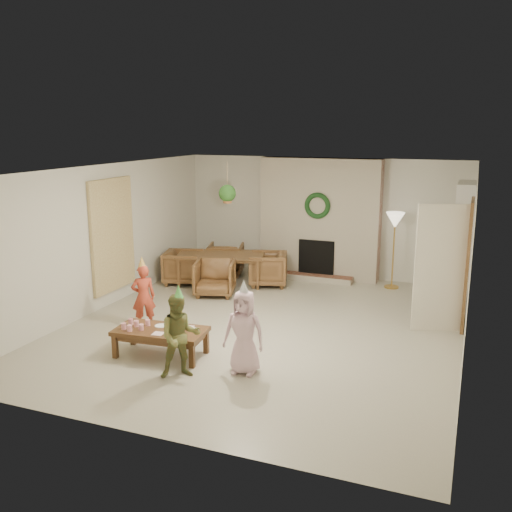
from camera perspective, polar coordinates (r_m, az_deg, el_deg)
The scene contains 56 objects.
floor at distance 9.10m, azimuth 0.85°, elevation -7.15°, with size 7.00×7.00×0.00m, color #B7B29E.
ceiling at distance 8.56m, azimuth 0.91°, elevation 8.76°, with size 7.00×7.00×0.00m, color white.
wall_back at distance 12.03m, azimuth 6.74°, elevation 3.93°, with size 7.00×7.00×0.00m, color silver.
wall_front at distance 5.72m, azimuth -11.57°, elevation -6.56°, with size 7.00×7.00×0.00m, color silver.
wall_left at distance 10.17m, azimuth -15.18°, elevation 1.88°, with size 7.00×7.00×0.00m, color silver.
wall_right at distance 8.22m, azimuth 20.87°, elevation -1.13°, with size 7.00×7.00×0.00m, color silver.
fireplace_mass at distance 11.84m, azimuth 6.49°, elevation 3.79°, with size 2.50×0.40×2.50m, color #4F1615.
fireplace_hearth at distance 11.76m, azimuth 5.90°, elevation -2.20°, with size 1.60×0.30×0.12m, color #5C2719.
fireplace_firebox at distance 11.82m, azimuth 6.16°, elevation -0.17°, with size 0.75×0.12×0.75m, color black.
fireplace_wreath at distance 11.57m, azimuth 6.23°, elevation 5.09°, with size 0.54×0.54×0.10m, color #163B1A.
floor_lamp_base at distance 11.52m, azimuth 13.56°, elevation -3.05°, with size 0.28×0.28×0.03m, color gold.
floor_lamp_post at distance 11.35m, azimuth 13.74°, elevation 0.29°, with size 0.03×0.03×1.36m, color gold.
floor_lamp_shade at distance 11.23m, azimuth 13.92°, elevation 3.54°, with size 0.36×0.36×0.30m, color beige.
bookshelf_carcass at distance 10.50m, azimuth 20.15°, elevation 1.04°, with size 0.30×1.00×2.20m, color white.
bookshelf_shelf_a at distance 10.65m, azimuth 19.77°, elevation -2.37°, with size 0.30×0.92×0.03m, color white.
bookshelf_shelf_b at distance 10.55m, azimuth 19.93°, elevation -0.28°, with size 0.30×0.92×0.03m, color white.
bookshelf_shelf_c at distance 10.47m, azimuth 20.10°, elevation 1.85°, with size 0.30×0.92×0.03m, color white.
bookshelf_shelf_d at distance 10.41m, azimuth 20.27°, elevation 4.01°, with size 0.30×0.92×0.03m, color white.
books_row_lower at distance 10.47m, azimuth 19.69°, elevation -1.83°, with size 0.20×0.40×0.24m, color #A2261E.
books_row_mid at distance 10.57m, azimuth 19.89°, elevation 0.53°, with size 0.20×0.44×0.24m, color #25638B.
books_row_upper at distance 10.35m, azimuth 20.03°, elevation 2.47°, with size 0.20×0.36×0.22m, color #BE8228.
door_frame at distance 9.44m, azimuth 20.64°, elevation -0.78°, with size 0.05×0.86×2.04m, color brown.
door_leaf at distance 9.09m, azimuth 18.19°, elevation -1.25°, with size 0.05×0.80×2.00m, color beige.
curtain_panel at distance 10.30m, azimuth -14.34°, elevation 2.07°, with size 0.06×1.20×2.00m, color beige.
dining_table at distance 11.40m, azimuth -3.60°, elevation -1.36°, with size 1.74×0.97×0.61m, color brown.
dining_chair_near at distance 10.66m, azimuth -4.20°, elevation -2.22°, with size 0.72×0.74×0.68m, color brown.
dining_chair_far at distance 12.13m, azimuth -3.07°, elevation -0.31°, with size 0.72×0.74×0.68m, color brown.
dining_chair_left at distance 11.53m, azimuth -7.37°, elevation -1.12°, with size 0.72×0.74×0.68m, color brown.
dining_chair_right at distance 11.30m, azimuth 1.21°, elevation -1.31°, with size 0.72×0.74×0.68m, color brown.
hanging_plant_cord at distance 10.47m, azimuth -2.93°, elevation 7.61°, with size 0.01×0.01×0.70m, color tan.
hanging_plant_pot at distance 10.51m, azimuth -2.91°, elevation 5.71°, with size 0.16×0.16×0.12m, color #955730.
hanging_plant_foliage at distance 10.49m, azimuth -2.92°, elevation 6.36°, with size 0.32×0.32×0.32m, color #204E1A.
coffee_table_top at distance 8.00m, azimuth -9.65°, elevation -7.51°, with size 1.26×0.63×0.06m, color brown.
coffee_table_apron at distance 8.02m, azimuth -9.63°, elevation -7.96°, with size 1.17×0.53×0.08m, color brown.
coffee_leg_fl at distance 8.11m, azimuth -14.09°, elevation -8.89°, with size 0.07×0.07×0.33m, color brown.
coffee_leg_fr at distance 7.63m, azimuth -6.50°, elevation -10.02°, with size 0.07×0.07×0.33m, color brown.
coffee_leg_bl at distance 8.53m, azimuth -12.34°, elevation -7.69°, with size 0.07×0.07×0.33m, color brown.
coffee_leg_br at distance 8.07m, azimuth -5.08°, elevation -8.66°, with size 0.07×0.07×0.33m, color brown.
cup_a at distance 8.07m, azimuth -13.25°, elevation -6.94°, with size 0.07×0.07×0.09m, color white.
cup_b at distance 8.23m, azimuth -12.58°, elevation -6.51°, with size 0.07×0.07×0.09m, color white.
cup_c at distance 7.97m, azimuth -12.69°, elevation -7.15°, with size 0.07×0.07×0.09m, color white.
cup_d at distance 8.13m, azimuth -12.02°, elevation -6.71°, with size 0.07×0.07×0.09m, color white.
cup_e at distance 7.97m, azimuth -11.55°, elevation -7.09°, with size 0.07×0.07×0.09m, color white.
cup_f at distance 8.14m, azimuth -10.91°, elevation -6.65°, with size 0.07×0.07×0.09m, color white.
plate_a at distance 8.10m, azimuth -9.61°, elevation -6.98°, with size 0.17×0.17×0.01m, color white.
plate_b at distance 7.80m, azimuth -8.35°, elevation -7.73°, with size 0.17×0.17×0.01m, color white.
plate_c at distance 7.89m, azimuth -6.46°, elevation -7.42°, with size 0.17×0.17×0.01m, color white.
food_scoop at distance 7.79m, azimuth -8.36°, elevation -7.47°, with size 0.07×0.07×0.07m, color tan.
napkin_left at distance 7.82m, azimuth -9.89°, elevation -7.75°, with size 0.15×0.15×0.01m, color #F4B4BA.
napkin_right at distance 8.00m, azimuth -6.89°, elevation -7.16°, with size 0.15×0.15×0.01m, color #F4B4BA.
child_red at distance 9.07m, azimuth -11.33°, elevation -4.06°, with size 0.37×0.25×1.03m, color #B43C26.
party_hat_red at distance 8.92m, azimuth -11.49°, elevation -0.64°, with size 0.14×0.14×0.19m, color #C2CB43.
child_plaid at distance 7.25m, azimuth -7.71°, elevation -8.06°, with size 0.53×0.41×1.09m, color olive.
party_hat_plaid at distance 7.06m, azimuth -7.86°, elevation -3.62°, with size 0.13×0.13×0.18m, color #57C152.
child_pink at distance 7.29m, azimuth -1.22°, elevation -7.72°, with size 0.54×0.35×1.11m, color silver.
party_hat_pink at distance 7.10m, azimuth -1.25°, elevation -3.19°, with size 0.14×0.14×0.20m, color silver.
Camera 1 is at (2.98, -8.00, 3.15)m, focal length 39.49 mm.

